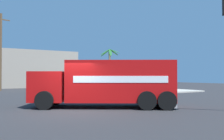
# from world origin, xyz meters

# --- Properties ---
(ground_plane) EXTENTS (100.00, 100.00, 0.00)m
(ground_plane) POSITION_xyz_m (0.00, 0.00, 0.00)
(ground_plane) COLOR #2B2B2D
(sidewalk_corner_far) EXTENTS (12.07, 12.07, 0.14)m
(sidewalk_corner_far) POSITION_xyz_m (13.16, 13.16, 0.07)
(sidewalk_corner_far) COLOR #B2ADA0
(sidewalk_corner_far) RESTS_ON ground
(delivery_truck) EXTENTS (8.10, 6.52, 2.66)m
(delivery_truck) POSITION_xyz_m (2.52, 0.63, 1.41)
(delivery_truck) COLOR red
(delivery_truck) RESTS_ON ground
(vending_machine_red) EXTENTS (1.13, 1.17, 1.85)m
(vending_machine_red) POSITION_xyz_m (14.89, 11.59, 1.07)
(vending_machine_red) COLOR yellow
(vending_machine_red) RESTS_ON sidewalk_corner_far
(vending_machine_blue) EXTENTS (1.16, 1.11, 1.85)m
(vending_machine_blue) POSITION_xyz_m (12.46, 12.11, 1.07)
(vending_machine_blue) COLOR red
(vending_machine_blue) RESTS_ON sidewalk_corner_far
(palm_tree_far) EXTENTS (3.00, 2.85, 5.22)m
(palm_tree_far) POSITION_xyz_m (12.15, 16.41, 3.69)
(palm_tree_far) COLOR #7A6647
(palm_tree_far) RESTS_ON sidewalk_corner_far
(utility_pole) EXTENTS (2.16, 0.67, 9.38)m
(utility_pole) POSITION_xyz_m (-0.46, 21.08, 4.84)
(utility_pole) COLOR brown
(utility_pole) RESTS_ON ground
(building_backdrop) EXTENTS (22.18, 6.00, 5.79)m
(building_backdrop) POSITION_xyz_m (1.04, 29.52, 2.89)
(building_backdrop) COLOR gray
(building_backdrop) RESTS_ON ground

